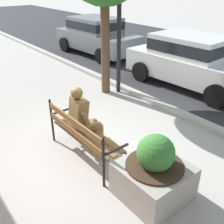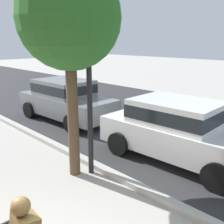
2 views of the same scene
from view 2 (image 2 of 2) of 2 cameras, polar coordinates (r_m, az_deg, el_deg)
The scene contains 5 objects.
curb_stone at distance 5.50m, azimuth 10.50°, elevation -17.69°, with size 60.00×0.20×0.12m, color #B2AFA8.
street_tree_near_bench at distance 5.74m, azimuth -9.19°, elevation 18.93°, with size 2.13×2.13×4.52m.
parked_car_grey at distance 10.43m, azimuth -9.89°, elevation 2.86°, with size 4.18×2.08×1.56m.
parked_car_white at distance 7.02m, azimuth 14.03°, elevation -3.43°, with size 4.18×2.08×1.56m.
lamp_post at distance 5.74m, azimuth -4.99°, elevation 10.40°, with size 0.32×0.32×3.90m.
Camera 2 is at (2.59, -0.95, 3.02)m, focal length 42.72 mm.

